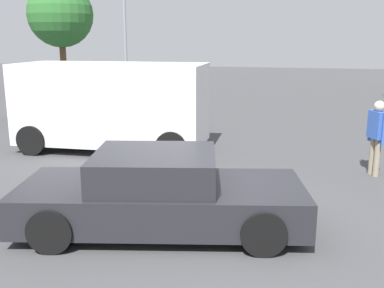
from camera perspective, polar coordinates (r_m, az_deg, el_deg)
name	(u,v)px	position (r m, az deg, el deg)	size (l,w,h in m)	color
ground_plane	(187,225)	(7.27, -0.69, -10.23)	(80.00, 80.00, 0.00)	#424244
sedan_foreground	(160,194)	(6.94, -4.07, -6.36)	(4.59, 2.59, 1.23)	#232328
van_white	(113,104)	(11.95, -10.06, 5.02)	(4.91, 2.29, 2.27)	white
suv_dark	(85,93)	(16.41, -13.45, 6.29)	(4.95, 2.18, 1.81)	#2D384C
pedestrian	(377,132)	(10.32, 22.44, 1.46)	(0.39, 0.52, 1.62)	gray
light_post_near	(124,9)	(22.03, -8.60, 16.56)	(0.44, 0.44, 6.16)	gray
tree_back_center	(60,15)	(24.85, -16.37, 15.47)	(3.33, 3.33, 5.75)	brown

